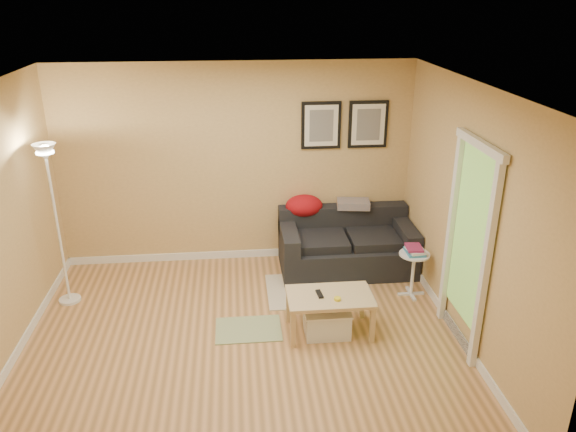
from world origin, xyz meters
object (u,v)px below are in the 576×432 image
object	(u,v)px
storage_bin	(327,322)
floor_lamp	(58,231)
coffee_table	(329,314)
side_table	(413,274)
book_stack	(415,250)
sofa	(347,242)

from	to	relation	value
storage_bin	floor_lamp	size ratio (longest dim) A/B	0.25
coffee_table	side_table	bearing A→B (deg)	45.22
side_table	storage_bin	bearing A→B (deg)	-148.18
book_stack	floor_lamp	xyz separation A→B (m)	(-4.02, 0.24, 0.31)
floor_lamp	coffee_table	bearing A→B (deg)	-17.63
storage_bin	book_stack	size ratio (longest dim) A/B	1.83
coffee_table	storage_bin	bearing A→B (deg)	-112.84
coffee_table	storage_bin	size ratio (longest dim) A/B	1.83
sofa	side_table	world-z (taller)	sofa
storage_bin	book_stack	xyz separation A→B (m)	(1.14, 0.72, 0.44)
coffee_table	side_table	xyz separation A→B (m)	(1.11, 0.67, 0.05)
book_stack	floor_lamp	bearing A→B (deg)	173.07
coffee_table	book_stack	distance (m)	1.35
storage_bin	side_table	world-z (taller)	side_table
side_table	book_stack	world-z (taller)	book_stack
coffee_table	side_table	size ratio (longest dim) A/B	1.62
coffee_table	side_table	distance (m)	1.29
book_stack	coffee_table	bearing A→B (deg)	-151.89
storage_bin	side_table	distance (m)	1.34
side_table	book_stack	distance (m)	0.32
side_table	floor_lamp	distance (m)	4.08
coffee_table	floor_lamp	xyz separation A→B (m)	(-2.91, 0.93, 0.68)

